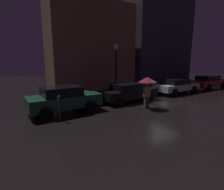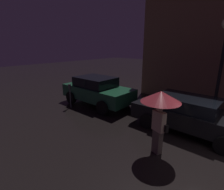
# 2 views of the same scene
# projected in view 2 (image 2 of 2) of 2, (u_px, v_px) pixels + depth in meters

# --- Properties ---
(building_facade_left) EXTENTS (8.04, 3.00, 8.27)m
(building_facade_left) POSITION_uv_depth(u_px,v_px,m) (221.00, 29.00, 9.70)
(building_facade_left) COLOR #8C664C
(building_facade_left) RESTS_ON ground
(parked_car_green) EXTENTS (4.15, 2.03, 1.56)m
(parked_car_green) POSITION_uv_depth(u_px,v_px,m) (97.00, 90.00, 9.80)
(parked_car_green) COLOR #1E5638
(parked_car_green) RESTS_ON ground
(parked_car_black) EXTENTS (4.38, 1.96, 1.37)m
(parked_car_black) POSITION_uv_depth(u_px,v_px,m) (189.00, 114.00, 6.76)
(parked_car_black) COLOR black
(parked_car_black) RESTS_ON ground
(pedestrian_with_umbrella) EXTENTS (1.17, 1.17, 2.01)m
(pedestrian_with_umbrella) POSITION_uv_depth(u_px,v_px,m) (160.00, 103.00, 5.10)
(pedestrian_with_umbrella) COLOR #66564C
(pedestrian_with_umbrella) RESTS_ON ground
(parking_meter) EXTENTS (0.12, 0.10, 1.30)m
(parking_meter) POSITION_uv_depth(u_px,v_px,m) (70.00, 93.00, 9.28)
(parking_meter) COLOR #4C5154
(parking_meter) RESTS_ON ground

